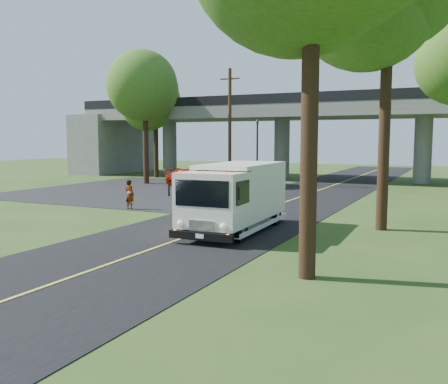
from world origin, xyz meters
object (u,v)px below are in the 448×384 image
Objects in this scene: tree_left_far at (156,97)px; red_sedan at (190,178)px; utility_pole at (230,126)px; pedestrian at (130,195)px; traffic_signal at (257,144)px; tree_left_lot at (146,84)px; step_van at (236,195)px.

tree_left_far is 2.16× the size of red_sedan.
pedestrian is at bearing -85.29° from utility_pole.
traffic_signal is 6.48m from red_sedan.
traffic_signal is 0.50× the size of tree_left_lot.
traffic_signal is 11.75m from tree_left_far.
tree_left_lot is at bearing -50.54° from pedestrian.
tree_left_lot reaches higher than tree_left_far.
tree_left_far is at bearing 116.57° from tree_left_lot.
tree_left_far is 12.01m from red_sedan.
step_van reaches higher than red_sedan.
utility_pole is 20.07m from step_van.
traffic_signal is at bearing -9.65° from tree_left_far.
step_van is (17.91, -21.69, -6.02)m from tree_left_far.
tree_left_far is at bearing 170.35° from traffic_signal.
tree_left_lot reaches higher than red_sedan.
tree_left_far reaches higher than utility_pole.
pedestrian is at bearing -143.97° from red_sedan.
utility_pole is at bearing -13.83° from red_sedan.
pedestrian is (3.18, -11.82, 0.10)m from red_sedan.
red_sedan is 3.00× the size of pedestrian.
tree_left_far is at bearing 68.57° from red_sedan.
utility_pole is 5.24m from red_sedan.
red_sedan is at bearing -42.38° from tree_left_far.
tree_left_far is 1.56× the size of step_van.
pedestrian is at bearing -91.00° from traffic_signal.
tree_left_lot is at bearing -151.89° from traffic_signal.
step_van is 1.39× the size of red_sedan.
tree_left_lot is at bearing -161.03° from utility_pole.
red_sedan is (-3.47, -4.84, -2.54)m from traffic_signal.
traffic_signal is 0.53× the size of tree_left_far.
utility_pole is 1.97× the size of red_sedan.
tree_left_lot is 2.29× the size of red_sedan.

